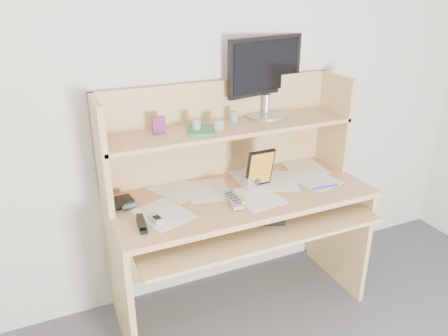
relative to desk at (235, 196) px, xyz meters
name	(u,v)px	position (x,y,z in m)	size (l,w,h in m)	color
back_wall	(217,88)	(0.00, 0.24, 0.56)	(3.60, 0.04, 2.50)	silver
desk	(235,196)	(0.00, 0.00, 0.00)	(1.40, 0.70, 1.30)	tan
paper_clutter	(241,192)	(0.00, -0.08, 0.06)	(1.32, 0.54, 0.01)	white
keyboard	(238,217)	(-0.07, -0.18, -0.03)	(0.49, 0.30, 0.03)	black
tv_remote	(234,200)	(-0.08, -0.16, 0.07)	(0.05, 0.19, 0.02)	gray
flip_phone	(156,218)	(-0.50, -0.19, 0.07)	(0.05, 0.09, 0.02)	#BCBCBF
stapler	(142,223)	(-0.58, -0.22, 0.08)	(0.03, 0.13, 0.04)	black
wallet	(121,202)	(-0.62, 0.04, 0.08)	(0.12, 0.09, 0.03)	black
sticky_note_pad	(237,200)	(-0.06, -0.15, 0.06)	(0.08, 0.08, 0.01)	yellow
digital_camera	(251,181)	(0.08, -0.03, 0.09)	(0.10, 0.04, 0.06)	#A5A5A7
game_case	(260,168)	(0.12, -0.06, 0.17)	(0.15, 0.02, 0.22)	black
blue_pen	(326,187)	(0.45, -0.22, 0.07)	(0.01, 0.01, 0.15)	#1B1DCC
card_box	(159,125)	(-0.38, 0.10, 0.43)	(0.07, 0.02, 0.09)	maroon
shelf_book	(201,130)	(-0.18, 0.04, 0.40)	(0.13, 0.17, 0.02)	#348351
chip_stack_a	(220,125)	(-0.07, 0.04, 0.41)	(0.04, 0.04, 0.06)	black
chip_stack_b	(196,126)	(-0.20, 0.05, 0.42)	(0.05, 0.05, 0.07)	silver
chip_stack_c	(217,125)	(-0.09, 0.04, 0.41)	(0.04, 0.04, 0.06)	black
chip_stack_d	(234,117)	(0.04, 0.11, 0.42)	(0.04, 0.04, 0.07)	silver
monitor	(266,74)	(0.28, 0.19, 0.62)	(0.51, 0.26, 0.44)	#9C9CA1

